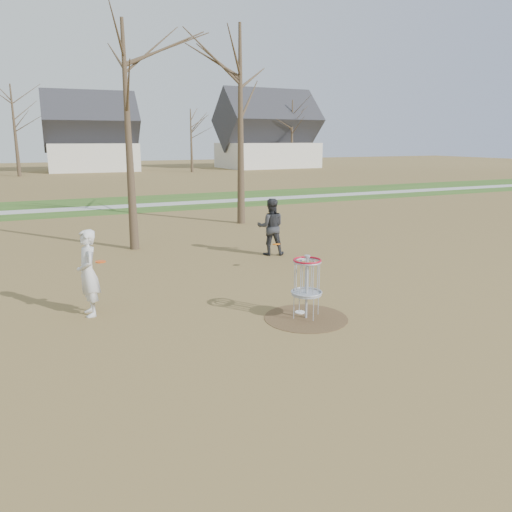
{
  "coord_description": "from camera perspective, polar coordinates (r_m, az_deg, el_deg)",
  "views": [
    {
      "loc": [
        -5.14,
        -8.78,
        3.76
      ],
      "look_at": [
        -0.5,
        1.5,
        1.1
      ],
      "focal_mm": 35.0,
      "sensor_mm": 36.0,
      "label": 1
    }
  ],
  "objects": [
    {
      "name": "disc_grounded",
      "position": [
        11.14,
        5.05,
        -6.41
      ],
      "size": [
        0.22,
        0.22,
        0.02
      ],
      "primitive_type": "cylinder",
      "color": "white",
      "rests_on": "dirt_circle"
    },
    {
      "name": "houses_row",
      "position": [
        62.06,
        -15.93,
        12.57
      ],
      "size": [
        56.51,
        10.01,
        7.26
      ],
      "color": "silver",
      "rests_on": "ground"
    },
    {
      "name": "disc_golf_basket",
      "position": [
        10.57,
        5.83,
        -2.43
      ],
      "size": [
        0.64,
        0.64,
        1.35
      ],
      "color": "#9EA3AD",
      "rests_on": "ground"
    },
    {
      "name": "dirt_circle",
      "position": [
        10.85,
        5.72,
        -7.06
      ],
      "size": [
        1.8,
        1.8,
        0.01
      ],
      "primitive_type": "cylinder",
      "color": "#47331E",
      "rests_on": "ground"
    },
    {
      "name": "footpath",
      "position": [
        29.47,
        -14.12,
        5.58
      ],
      "size": [
        160.0,
        1.5,
        0.01
      ],
      "primitive_type": "cube",
      "color": "#9E9E99",
      "rests_on": "green_band"
    },
    {
      "name": "player_throwing",
      "position": [
        16.41,
        1.7,
        3.35
      ],
      "size": [
        1.1,
        0.99,
        1.87
      ],
      "primitive_type": "imported",
      "rotation": [
        0.0,
        0.0,
        2.77
      ],
      "color": "#2C2D31",
      "rests_on": "ground"
    },
    {
      "name": "bare_trees",
      "position": [
        45.13,
        -16.01,
        14.8
      ],
      "size": [
        52.62,
        44.98,
        9.0
      ],
      "color": "#382B1E",
      "rests_on": "ground"
    },
    {
      "name": "discs_in_play",
      "position": [
        12.67,
        -5.79,
        0.55
      ],
      "size": [
        5.32,
        2.01,
        0.44
      ],
      "color": "orange",
      "rests_on": "ground"
    },
    {
      "name": "ground",
      "position": [
        10.85,
        5.72,
        -7.08
      ],
      "size": [
        160.0,
        160.0,
        0.0
      ],
      "primitive_type": "plane",
      "color": "brown",
      "rests_on": "ground"
    },
    {
      "name": "green_band",
      "position": [
        30.45,
        -14.47,
        5.77
      ],
      "size": [
        160.0,
        8.0,
        0.01
      ],
      "primitive_type": "cube",
      "color": "#2D5119",
      "rests_on": "ground"
    },
    {
      "name": "player_standing",
      "position": [
        11.31,
        -18.64,
        -1.87
      ],
      "size": [
        0.51,
        0.72,
        1.89
      ],
      "primitive_type": "imported",
      "rotation": [
        0.0,
        0.0,
        -1.49
      ],
      "color": "silver",
      "rests_on": "ground"
    }
  ]
}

